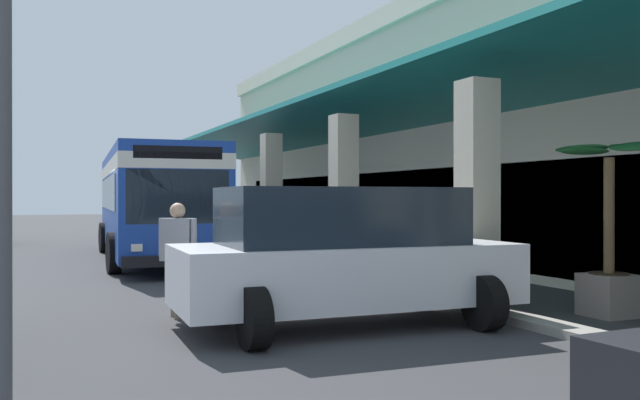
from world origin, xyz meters
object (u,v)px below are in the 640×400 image
(parked_suv_white, at_px, (344,255))
(potted_palm, at_px, (609,267))
(pedestrian, at_px, (178,253))
(transit_bus, at_px, (153,197))

(parked_suv_white, distance_m, potted_palm, 4.20)
(parked_suv_white, bearing_deg, potted_palm, 78.22)
(pedestrian, distance_m, potted_palm, 6.62)
(transit_bus, xyz_separation_m, potted_palm, (12.62, 4.80, -1.09))
(transit_bus, xyz_separation_m, parked_suv_white, (11.76, 0.70, -0.84))
(pedestrian, bearing_deg, potted_palm, 67.88)
(parked_suv_white, distance_m, pedestrian, 2.61)
(potted_palm, bearing_deg, parked_suv_white, -101.78)
(transit_bus, bearing_deg, pedestrian, -7.46)
(parked_suv_white, relative_size, potted_palm, 1.81)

